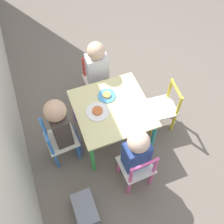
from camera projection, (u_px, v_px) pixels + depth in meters
ground_plane at (112, 134)px, 2.64m from camera, size 6.00×6.00×0.00m
kids_table at (112, 111)px, 2.31m from camera, size 0.64×0.64×0.46m
chair_red at (97, 80)px, 2.70m from camera, size 0.27×0.27×0.52m
chair_blue at (59, 141)px, 2.31m from camera, size 0.28×0.28×0.52m
chair_pink at (137, 168)px, 2.16m from camera, size 0.27×0.27×0.52m
chair_yellow at (163, 108)px, 2.51m from camera, size 0.28×0.28×0.52m
child_right at (98, 70)px, 2.50m from camera, size 0.22×0.21×0.78m
child_back at (62, 125)px, 2.14m from camera, size 0.21×0.23×0.79m
child_left at (135, 152)px, 2.04m from camera, size 0.22×0.21×0.74m
plate_right at (107, 96)px, 2.32m from camera, size 0.16×0.16×0.03m
plate_back at (98, 111)px, 2.22m from camera, size 0.20×0.20×0.03m
storage_bin at (85, 210)px, 2.14m from camera, size 0.27×0.17×0.17m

